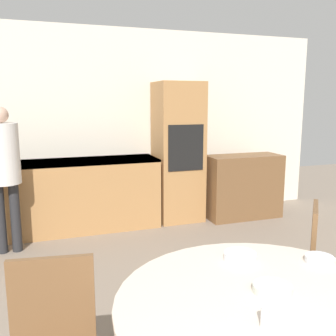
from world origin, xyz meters
TOP-DOWN VIEW (x-y plane):
  - wall_back at (0.00, 5.37)m, footprint 6.13×0.05m
  - kitchen_counter at (-0.89, 5.03)m, footprint 2.65×0.60m
  - oven_unit at (0.78, 5.03)m, footprint 0.61×0.59m
  - sideboard at (1.69, 4.80)m, footprint 1.06×0.45m
  - chair_far_right at (0.64, 2.27)m, footprint 0.56×0.56m
  - person_standing at (-1.38, 4.52)m, footprint 0.33×0.33m
  - bowl_near at (-0.00, 1.66)m, footprint 0.19×0.19m
  - bowl_centre at (0.04, 2.03)m, footprint 0.18×0.18m
  - bowl_far at (0.44, 1.85)m, footprint 0.16×0.16m
  - salt_shaker at (-0.19, 1.43)m, footprint 0.03×0.03m

SIDE VIEW (x-z plane):
  - sideboard at x=1.69m, z-range 0.00..0.89m
  - kitchen_counter at x=-0.89m, z-range 0.01..0.92m
  - chair_far_right at x=0.64m, z-range 0.05..1.00m
  - bowl_far at x=0.44m, z-range 0.75..0.78m
  - bowl_near at x=0.00m, z-range 0.75..0.78m
  - bowl_centre at x=0.04m, z-range 0.75..0.79m
  - salt_shaker at x=-0.19m, z-range 0.75..0.83m
  - oven_unit at x=0.78m, z-range 0.00..1.89m
  - person_standing at x=-1.38m, z-range 0.19..1.77m
  - wall_back at x=0.00m, z-range 0.00..2.60m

